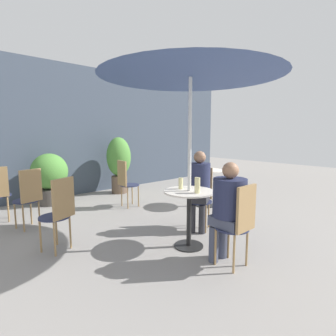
% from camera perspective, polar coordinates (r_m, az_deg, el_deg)
% --- Properties ---
extents(ground_plane, '(20.00, 20.00, 0.00)m').
position_cam_1_polar(ground_plane, '(3.52, 7.59, -16.89)').
color(ground_plane, gray).
extents(storefront_wall, '(10.00, 0.06, 3.00)m').
position_cam_1_polar(storefront_wall, '(6.49, -20.06, 7.57)').
color(storefront_wall, '#3D4756').
rests_on(storefront_wall, ground_plane).
extents(cafe_table_near, '(0.65, 0.65, 0.73)m').
position_cam_1_polar(cafe_table_near, '(3.37, 4.61, -8.25)').
color(cafe_table_near, black).
rests_on(cafe_table_near, ground_plane).
extents(cafe_table_far, '(0.67, 0.67, 0.73)m').
position_cam_1_polar(cafe_table_far, '(5.27, 8.19, -2.40)').
color(cafe_table_far, black).
rests_on(cafe_table_far, ground_plane).
extents(bistro_chair_0, '(0.37, 0.37, 0.93)m').
position_cam_1_polar(bistro_chair_0, '(2.92, 15.28, -10.83)').
color(bistro_chair_0, '#232847').
rests_on(bistro_chair_0, ground_plane).
extents(bistro_chair_1, '(0.42, 0.41, 0.93)m').
position_cam_1_polar(bistro_chair_1, '(4.07, 7.18, -5.37)').
color(bistro_chair_1, '#232847').
rests_on(bistro_chair_1, ground_plane).
extents(bistro_chair_3, '(0.38, 0.40, 0.93)m').
position_cam_1_polar(bistro_chair_3, '(4.46, -28.01, -5.06)').
color(bistro_chair_3, '#232847').
rests_on(bistro_chair_3, ground_plane).
extents(bistro_chair_4, '(0.38, 0.37, 0.93)m').
position_cam_1_polar(bistro_chair_4, '(5.18, -9.22, -2.58)').
color(bistro_chair_4, '#232847').
rests_on(bistro_chair_4, ground_plane).
extents(bistro_chair_5, '(0.40, 0.42, 0.93)m').
position_cam_1_polar(bistro_chair_5, '(3.47, -22.55, -8.21)').
color(bistro_chair_5, '#232847').
rests_on(bistro_chair_5, ground_plane).
extents(seated_person_0, '(0.37, 0.38, 1.15)m').
position_cam_1_polar(seated_person_0, '(2.97, 12.96, -7.81)').
color(seated_person_0, '#42475B').
rests_on(seated_person_0, ground_plane).
extents(seated_person_1, '(0.40, 0.38, 1.20)m').
position_cam_1_polar(seated_person_1, '(3.89, 6.79, -3.48)').
color(seated_person_1, '#2D2D33').
rests_on(seated_person_1, ground_plane).
extents(beer_glass_0, '(0.07, 0.07, 0.19)m').
position_cam_1_polar(beer_glass_0, '(3.19, 6.41, -3.76)').
color(beer_glass_0, beige).
rests_on(beer_glass_0, cafe_table_near).
extents(beer_glass_1, '(0.06, 0.06, 0.15)m').
position_cam_1_polar(beer_glass_1, '(3.41, 2.80, -3.36)').
color(beer_glass_1, beige).
rests_on(beer_glass_1, cafe_table_near).
extents(potted_plant_0, '(0.72, 0.72, 1.05)m').
position_cam_1_polar(potted_plant_0, '(5.86, -24.35, -1.54)').
color(potted_plant_0, '#47423D').
rests_on(potted_plant_0, ground_plane).
extents(potted_plant_1, '(0.58, 0.58, 1.36)m').
position_cam_1_polar(potted_plant_1, '(6.44, -10.66, 1.48)').
color(potted_plant_1, brown).
rests_on(potted_plant_1, ground_plane).
extents(umbrella, '(2.20, 2.20, 2.40)m').
position_cam_1_polar(umbrella, '(3.34, 4.96, 21.42)').
color(umbrella, silver).
rests_on(umbrella, ground_plane).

